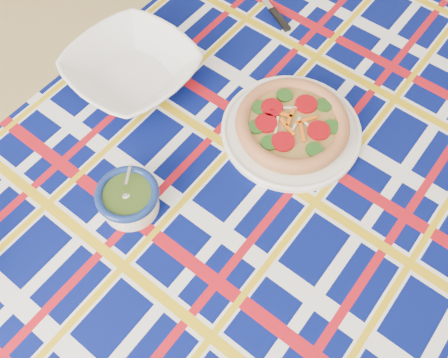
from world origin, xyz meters
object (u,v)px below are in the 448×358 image
pesto_bowl (128,198)px  dining_table (227,206)px  serving_bowl (132,69)px  main_focaccia_plate (292,124)px

pesto_bowl → dining_table: bearing=-17.2°
dining_table → serving_bowl: serving_bowl is taller
dining_table → main_focaccia_plate: 0.24m
main_focaccia_plate → pesto_bowl: (-0.40, 0.00, 0.01)m
pesto_bowl → serving_bowl: bearing=65.1°
main_focaccia_plate → pesto_bowl: bearing=179.6°
dining_table → main_focaccia_plate: main_focaccia_plate is taller
serving_bowl → main_focaccia_plate: bearing=-52.1°
pesto_bowl → serving_bowl: size_ratio=0.44×
main_focaccia_plate → serving_bowl: (-0.25, 0.32, 0.00)m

